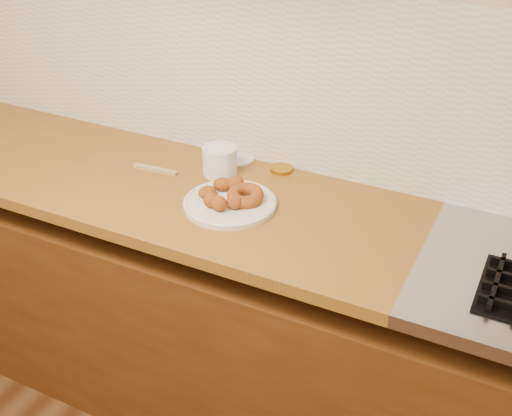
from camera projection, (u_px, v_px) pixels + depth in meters
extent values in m
cube|color=#B6A78D|center=(305.00, 36.00, 1.97)|extent=(4.00, 0.02, 2.70)
cube|color=#532D11|center=(259.00, 334.00, 2.22)|extent=(3.60, 0.60, 0.77)
cube|color=brown|center=(92.00, 169.00, 2.22)|extent=(2.30, 0.62, 0.04)
cube|color=silver|center=(301.00, 84.00, 2.04)|extent=(3.60, 0.02, 0.60)
cube|color=black|center=(497.00, 281.00, 1.62)|extent=(0.01, 0.24, 0.02)
cylinder|color=beige|center=(230.00, 204.00, 1.97)|extent=(0.29, 0.29, 0.02)
torus|color=brown|center=(245.00, 195.00, 1.95)|extent=(0.16, 0.16, 0.05)
ellipsoid|color=brown|center=(223.00, 184.00, 2.01)|extent=(0.08, 0.07, 0.04)
ellipsoid|color=brown|center=(207.00, 192.00, 1.98)|extent=(0.06, 0.07, 0.03)
ellipsoid|color=brown|center=(211.00, 200.00, 1.92)|extent=(0.07, 0.07, 0.05)
ellipsoid|color=brown|center=(219.00, 203.00, 1.91)|extent=(0.06, 0.06, 0.05)
ellipsoid|color=brown|center=(235.00, 183.00, 2.01)|extent=(0.07, 0.07, 0.05)
ellipsoid|color=brown|center=(234.00, 202.00, 1.92)|extent=(0.06, 0.06, 0.04)
cylinder|color=silver|center=(220.00, 161.00, 2.13)|extent=(0.15, 0.15, 0.10)
cylinder|color=silver|center=(237.00, 158.00, 2.25)|extent=(0.15, 0.15, 0.01)
cylinder|color=#A67A19|center=(282.00, 169.00, 2.17)|extent=(0.09, 0.09, 0.01)
cube|color=tan|center=(156.00, 170.00, 2.16)|extent=(0.16, 0.03, 0.01)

